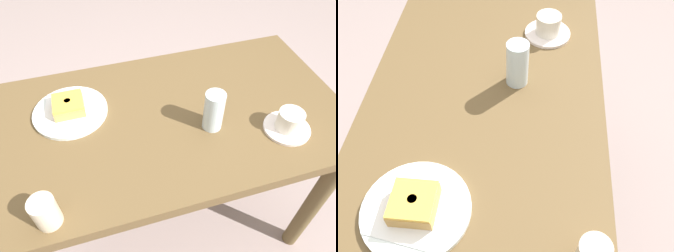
{
  "view_description": "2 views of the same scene",
  "coord_description": "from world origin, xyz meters",
  "views": [
    {
      "loc": [
        0.22,
        0.68,
        1.47
      ],
      "look_at": [
        0.04,
        0.08,
        0.8
      ],
      "focal_mm": 33.31,
      "sensor_mm": 36.0,
      "label": 1
    },
    {
      "loc": [
        0.66,
        0.13,
        1.51
      ],
      "look_at": [
        0.09,
        0.07,
        0.79
      ],
      "focal_mm": 40.57,
      "sensor_mm": 36.0,
      "label": 2
    }
  ],
  "objects": [
    {
      "name": "napkin_glazed_square",
      "position": [
        0.31,
        -0.1,
        0.77
      ],
      "size": [
        0.19,
        0.19,
        0.0
      ],
      "primitive_type": "cube",
      "rotation": [
        0.0,
        0.0,
        -0.16
      ],
      "color": "white",
      "rests_on": "plate_glazed_square"
    },
    {
      "name": "donut_glazed_square",
      "position": [
        0.31,
        -0.1,
        0.79
      ],
      "size": [
        0.09,
        0.09,
        0.04
      ],
      "color": "tan",
      "rests_on": "napkin_glazed_square"
    },
    {
      "name": "plate_glazed_square",
      "position": [
        0.31,
        -0.1,
        0.76
      ],
      "size": [
        0.24,
        0.24,
        0.01
      ],
      "primitive_type": "cylinder",
      "color": "white",
      "rests_on": "table"
    },
    {
      "name": "coffee_cup",
      "position": [
        -0.32,
        0.16,
        0.78
      ],
      "size": [
        0.14,
        0.14,
        0.07
      ],
      "color": "white",
      "rests_on": "table"
    },
    {
      "name": "ground_plane",
      "position": [
        0.0,
        0.0,
        0.0
      ],
      "size": [
        6.0,
        6.0,
        0.0
      ],
      "primitive_type": "plane",
      "color": "gray"
    },
    {
      "name": "water_glass",
      "position": [
        -0.1,
        0.08,
        0.82
      ],
      "size": [
        0.06,
        0.06,
        0.13
      ],
      "primitive_type": "cylinder",
      "color": "silver",
      "rests_on": "table"
    },
    {
      "name": "table",
      "position": [
        0.0,
        0.0,
        0.63
      ],
      "size": [
        1.14,
        0.65,
        0.75
      ],
      "color": "brown",
      "rests_on": "ground_plane"
    }
  ]
}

